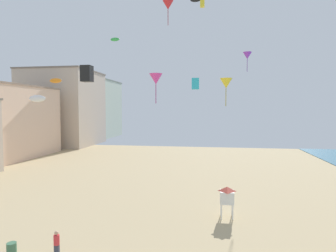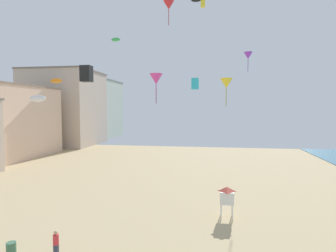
{
  "view_description": "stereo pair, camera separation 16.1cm",
  "coord_description": "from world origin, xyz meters",
  "px_view_note": "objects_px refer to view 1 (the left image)",
  "views": [
    {
      "loc": [
        6.61,
        -6.22,
        8.89
      ],
      "look_at": [
        2.73,
        19.0,
        7.35
      ],
      "focal_mm": 30.34,
      "sensor_mm": 36.0,
      "label": 1
    },
    {
      "loc": [
        6.77,
        -6.2,
        8.89
      ],
      "look_at": [
        2.73,
        19.0,
        7.35
      ],
      "focal_mm": 30.34,
      "sensor_mm": 36.0,
      "label": 2
    }
  ],
  "objects_px": {
    "kite_purple_delta": "(247,56)",
    "kite_red_delta": "(168,5)",
    "kite_yellow_delta": "(226,83)",
    "beach_trash_bin": "(12,250)",
    "kite_white_parafoil": "(37,98)",
    "kite_orange_parafoil": "(56,81)",
    "kite_yellow_box": "(202,4)",
    "kite_cyan_box": "(195,84)",
    "kite_black_box_2": "(87,74)",
    "kite_black_parafoil": "(196,0)",
    "kite_magenta_delta": "(156,79)",
    "kite_flyer": "(57,243)",
    "lifeguard_stand": "(227,195)",
    "kite_green_parafoil": "(115,39)"
  },
  "relations": [
    {
      "from": "kite_green_parafoil",
      "to": "kite_magenta_delta",
      "type": "height_order",
      "value": "kite_green_parafoil"
    },
    {
      "from": "lifeguard_stand",
      "to": "kite_red_delta",
      "type": "bearing_deg",
      "value": 124.86
    },
    {
      "from": "kite_purple_delta",
      "to": "kite_yellow_box",
      "type": "xyz_separation_m",
      "value": [
        -6.06,
        -4.77,
        5.65
      ]
    },
    {
      "from": "kite_orange_parafoil",
      "to": "kite_magenta_delta",
      "type": "relative_size",
      "value": 0.46
    },
    {
      "from": "kite_cyan_box",
      "to": "kite_black_box_2",
      "type": "relative_size",
      "value": 0.76
    },
    {
      "from": "kite_green_parafoil",
      "to": "kite_red_delta",
      "type": "bearing_deg",
      "value": -19.21
    },
    {
      "from": "kite_black_parafoil",
      "to": "kite_black_box_2",
      "type": "relative_size",
      "value": 1.33
    },
    {
      "from": "beach_trash_bin",
      "to": "kite_black_box_2",
      "type": "distance_m",
      "value": 11.83
    },
    {
      "from": "kite_red_delta",
      "to": "kite_yellow_box",
      "type": "bearing_deg",
      "value": -41.78
    },
    {
      "from": "beach_trash_bin",
      "to": "kite_orange_parafoil",
      "type": "bearing_deg",
      "value": 110.68
    },
    {
      "from": "kite_green_parafoil",
      "to": "kite_yellow_delta",
      "type": "bearing_deg",
      "value": -42.24
    },
    {
      "from": "kite_orange_parafoil",
      "to": "kite_magenta_delta",
      "type": "xyz_separation_m",
      "value": [
        11.7,
        -0.91,
        -0.11
      ]
    },
    {
      "from": "kite_purple_delta",
      "to": "kite_black_box_2",
      "type": "relative_size",
      "value": 2.47
    },
    {
      "from": "beach_trash_bin",
      "to": "kite_white_parafoil",
      "type": "relative_size",
      "value": 0.52
    },
    {
      "from": "kite_green_parafoil",
      "to": "kite_white_parafoil",
      "type": "height_order",
      "value": "kite_green_parafoil"
    },
    {
      "from": "beach_trash_bin",
      "to": "kite_yellow_delta",
      "type": "relative_size",
      "value": 0.33
    },
    {
      "from": "kite_flyer",
      "to": "beach_trash_bin",
      "type": "height_order",
      "value": "kite_flyer"
    },
    {
      "from": "kite_black_parafoil",
      "to": "kite_magenta_delta",
      "type": "relative_size",
      "value": 0.47
    },
    {
      "from": "kite_flyer",
      "to": "kite_orange_parafoil",
      "type": "relative_size",
      "value": 1.15
    },
    {
      "from": "lifeguard_stand",
      "to": "kite_yellow_box",
      "type": "height_order",
      "value": "kite_yellow_box"
    },
    {
      "from": "kite_white_parafoil",
      "to": "kite_black_parafoil",
      "type": "bearing_deg",
      "value": 44.22
    },
    {
      "from": "kite_green_parafoil",
      "to": "kite_yellow_box",
      "type": "height_order",
      "value": "kite_yellow_box"
    },
    {
      "from": "kite_red_delta",
      "to": "kite_yellow_box",
      "type": "relative_size",
      "value": 4.1
    },
    {
      "from": "beach_trash_bin",
      "to": "kite_black_parafoil",
      "type": "height_order",
      "value": "kite_black_parafoil"
    },
    {
      "from": "lifeguard_stand",
      "to": "kite_cyan_box",
      "type": "relative_size",
      "value": 3.09
    },
    {
      "from": "kite_cyan_box",
      "to": "kite_purple_delta",
      "type": "bearing_deg",
      "value": 72.89
    },
    {
      "from": "lifeguard_stand",
      "to": "kite_purple_delta",
      "type": "bearing_deg",
      "value": 90.07
    },
    {
      "from": "kite_flyer",
      "to": "kite_red_delta",
      "type": "distance_m",
      "value": 34.04
    },
    {
      "from": "kite_red_delta",
      "to": "kite_orange_parafoil",
      "type": "bearing_deg",
      "value": -136.52
    },
    {
      "from": "kite_orange_parafoil",
      "to": "kite_green_parafoil",
      "type": "xyz_separation_m",
      "value": [
        2.24,
        13.74,
        7.77
      ]
    },
    {
      "from": "kite_black_parafoil",
      "to": "kite_red_delta",
      "type": "bearing_deg",
      "value": 174.52
    },
    {
      "from": "kite_cyan_box",
      "to": "kite_black_box_2",
      "type": "height_order",
      "value": "kite_black_box_2"
    },
    {
      "from": "lifeguard_stand",
      "to": "kite_yellow_delta",
      "type": "height_order",
      "value": "kite_yellow_delta"
    },
    {
      "from": "kite_red_delta",
      "to": "kite_white_parafoil",
      "type": "xyz_separation_m",
      "value": [
        -10.82,
        -14.7,
        -13.61
      ]
    },
    {
      "from": "lifeguard_stand",
      "to": "kite_flyer",
      "type": "bearing_deg",
      "value": -131.03
    },
    {
      "from": "kite_purple_delta",
      "to": "kite_magenta_delta",
      "type": "height_order",
      "value": "kite_purple_delta"
    },
    {
      "from": "beach_trash_bin",
      "to": "kite_white_parafoil",
      "type": "bearing_deg",
      "value": 115.79
    },
    {
      "from": "lifeguard_stand",
      "to": "kite_purple_delta",
      "type": "height_order",
      "value": "kite_purple_delta"
    },
    {
      "from": "kite_purple_delta",
      "to": "kite_magenta_delta",
      "type": "xyz_separation_m",
      "value": [
        -10.54,
        -11.85,
        -4.26
      ]
    },
    {
      "from": "beach_trash_bin",
      "to": "kite_black_parafoil",
      "type": "xyz_separation_m",
      "value": [
        9.42,
        25.3,
        23.45
      ]
    },
    {
      "from": "kite_flyer",
      "to": "lifeguard_stand",
      "type": "distance_m",
      "value": 13.12
    },
    {
      "from": "kite_flyer",
      "to": "kite_black_parafoil",
      "type": "height_order",
      "value": "kite_black_parafoil"
    },
    {
      "from": "kite_orange_parafoil",
      "to": "kite_yellow_box",
      "type": "distance_m",
      "value": 19.9
    },
    {
      "from": "kite_black_parafoil",
      "to": "kite_orange_parafoil",
      "type": "bearing_deg",
      "value": -145.84
    },
    {
      "from": "lifeguard_stand",
      "to": "kite_white_parafoil",
      "type": "xyz_separation_m",
      "value": [
        -18.35,
        2.6,
        8.08
      ]
    },
    {
      "from": "kite_cyan_box",
      "to": "kite_yellow_delta",
      "type": "distance_m",
      "value": 7.77
    },
    {
      "from": "kite_cyan_box",
      "to": "kite_white_parafoil",
      "type": "bearing_deg",
      "value": 164.08
    },
    {
      "from": "kite_yellow_delta",
      "to": "beach_trash_bin",
      "type": "bearing_deg",
      "value": -133.68
    },
    {
      "from": "kite_cyan_box",
      "to": "kite_black_box_2",
      "type": "bearing_deg",
      "value": -156.79
    },
    {
      "from": "kite_purple_delta",
      "to": "kite_red_delta",
      "type": "bearing_deg",
      "value": -178.33
    }
  ]
}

